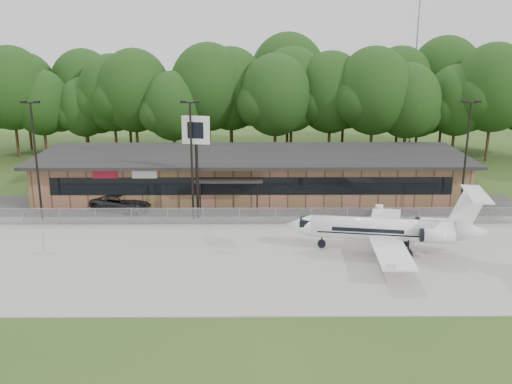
{
  "coord_description": "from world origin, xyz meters",
  "views": [
    {
      "loc": [
        0.1,
        -30.15,
        15.7
      ],
      "look_at": [
        0.36,
        12.0,
        3.73
      ],
      "focal_mm": 40.0,
      "sensor_mm": 36.0,
      "label": 1
    }
  ],
  "objects_px": {
    "business_jet": "(389,230)",
    "suv": "(121,202)",
    "terminal": "(251,174)",
    "pole_sign": "(196,141)"
  },
  "relations": [
    {
      "from": "pole_sign",
      "to": "terminal",
      "type": "bearing_deg",
      "value": 66.31
    },
    {
      "from": "suv",
      "to": "pole_sign",
      "type": "distance_m",
      "value": 9.65
    },
    {
      "from": "suv",
      "to": "pole_sign",
      "type": "xyz_separation_m",
      "value": [
        7.17,
        -2.3,
        6.04
      ]
    },
    {
      "from": "terminal",
      "to": "business_jet",
      "type": "bearing_deg",
      "value": -56.65
    },
    {
      "from": "terminal",
      "to": "pole_sign",
      "type": "xyz_separation_m",
      "value": [
        -4.61,
        -7.14,
        4.63
      ]
    },
    {
      "from": "business_jet",
      "to": "suv",
      "type": "distance_m",
      "value": 24.12
    },
    {
      "from": "business_jet",
      "to": "suv",
      "type": "relative_size",
      "value": 2.65
    },
    {
      "from": "terminal",
      "to": "suv",
      "type": "height_order",
      "value": "terminal"
    },
    {
      "from": "terminal",
      "to": "suv",
      "type": "relative_size",
      "value": 7.45
    },
    {
      "from": "terminal",
      "to": "suv",
      "type": "bearing_deg",
      "value": -157.65
    }
  ]
}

